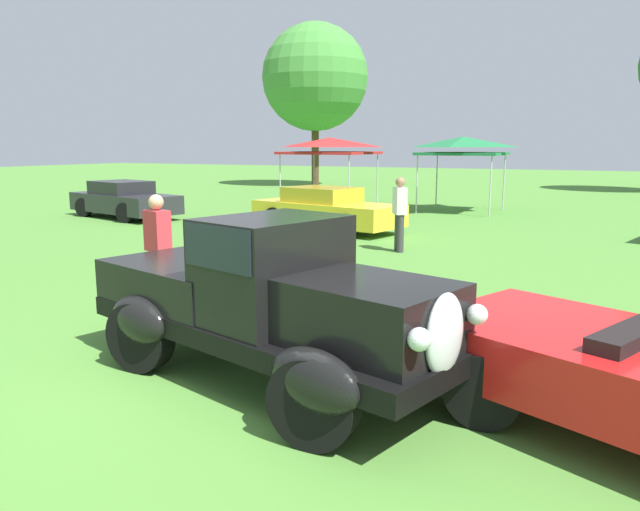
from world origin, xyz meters
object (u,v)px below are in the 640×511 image
at_px(show_car_yellow, 325,209).
at_px(canopy_tent_left_field, 330,145).
at_px(feature_pickup_truck, 268,299).
at_px(show_car_charcoal, 123,200).
at_px(spectator_by_row, 400,212).
at_px(canopy_tent_center_field, 463,145).
at_px(spectator_far_side, 158,247).

height_order(show_car_yellow, canopy_tent_left_field, canopy_tent_left_field).
bearing_deg(canopy_tent_left_field, show_car_yellow, -65.60).
xyz_separation_m(feature_pickup_truck, show_car_charcoal, (-11.83, 10.19, -0.26)).
bearing_deg(spectator_by_row, canopy_tent_left_field, 123.67).
bearing_deg(canopy_tent_center_field, spectator_by_row, -85.14).
bearing_deg(feature_pickup_truck, show_car_charcoal, 139.26).
xyz_separation_m(show_car_yellow, spectator_far_side, (1.47, -8.66, 0.31)).
distance_m(spectator_by_row, canopy_tent_center_field, 9.26).
xyz_separation_m(show_car_charcoal, spectator_far_side, (8.90, -8.45, 0.31)).
distance_m(show_car_yellow, canopy_tent_center_field, 7.27).
xyz_separation_m(show_car_charcoal, spectator_by_row, (10.48, -2.24, 0.31)).
bearing_deg(show_car_yellow, spectator_by_row, -38.66).
xyz_separation_m(feature_pickup_truck, canopy_tent_center_field, (-2.12, 17.05, 1.56)).
relative_size(feature_pickup_truck, spectator_by_row, 2.64).
bearing_deg(show_car_yellow, feature_pickup_truck, -67.05).
bearing_deg(spectator_far_side, canopy_tent_center_field, 86.96).
xyz_separation_m(show_car_charcoal, canopy_tent_left_field, (4.38, 6.92, 1.82)).
bearing_deg(show_car_yellow, canopy_tent_center_field, 71.10).
bearing_deg(show_car_charcoal, canopy_tent_left_field, 57.67).
bearing_deg(canopy_tent_left_field, spectator_far_side, -73.64).
height_order(spectator_by_row, canopy_tent_left_field, canopy_tent_left_field).
distance_m(show_car_charcoal, spectator_by_row, 10.72).
height_order(feature_pickup_truck, spectator_by_row, feature_pickup_truck).
height_order(show_car_charcoal, show_car_yellow, same).
bearing_deg(canopy_tent_center_field, spectator_far_side, -93.04).
bearing_deg(show_car_charcoal, spectator_by_row, -12.05).
relative_size(feature_pickup_truck, canopy_tent_center_field, 1.56).
height_order(canopy_tent_left_field, canopy_tent_center_field, same).
height_order(spectator_far_side, canopy_tent_left_field, canopy_tent_left_field).
bearing_deg(canopy_tent_left_field, spectator_by_row, -56.33).
xyz_separation_m(show_car_charcoal, show_car_yellow, (7.43, 0.21, 0.00)).
bearing_deg(spectator_by_row, canopy_tent_center_field, 94.86).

